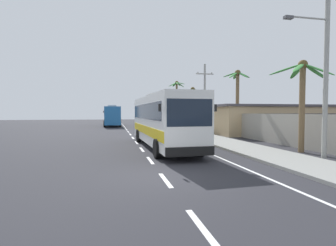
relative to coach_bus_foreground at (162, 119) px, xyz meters
The scene contains 16 objects.
ground_plane 8.46m from the coach_bus_foreground, 100.69° to the right, with size 160.00×160.00×0.00m, color #28282D.
sidewalk_kerb 5.93m from the coach_bus_foreground, 19.98° to the left, with size 3.20×90.00×0.14m, color gray.
lane_markings 6.61m from the coach_bus_foreground, 82.22° to the left, with size 3.93×71.00×0.01m.
boundary_wall 10.86m from the coach_bus_foreground, 33.11° to the left, with size 0.24×60.00×2.33m, color #9E998E.
coach_bus_foreground is the anchor object (origin of this frame).
coach_bus_far_lane 29.29m from the coach_bus_foreground, 97.04° to the left, with size 3.20×11.28×3.66m.
motorcycle_beside_bus 8.92m from the coach_bus_foreground, 69.97° to the left, with size 0.56×1.96×1.61m.
pedestrian_near_kerb 11.96m from the coach_bus_foreground, 63.00° to the left, with size 0.36×0.36×1.59m.
utility_pole_nearest 10.16m from the coach_bus_foreground, 41.55° to the right, with size 3.71×0.24×9.95m.
utility_pole_mid 13.64m from the coach_bus_foreground, 57.32° to the left, with size 2.14×0.24×8.12m.
palm_nearest 26.51m from the coach_bus_foreground, 73.81° to the left, with size 2.82×3.01×7.81m.
palm_second 10.65m from the coach_bus_foreground, 33.83° to the left, with size 2.71×2.71×6.61m.
palm_third 23.92m from the coach_bus_foreground, 68.21° to the left, with size 3.37×3.40×6.15m.
palm_fourth 15.73m from the coach_bus_foreground, 64.70° to the left, with size 3.99×3.65×5.70m.
palm_farthest 9.04m from the coach_bus_foreground, 26.62° to the right, with size 3.58×3.66×5.62m.
roadside_building 16.98m from the coach_bus_foreground, 30.79° to the left, with size 14.74×7.34×3.28m.
Camera 1 is at (-1.82, -9.46, 2.45)m, focal length 27.45 mm.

